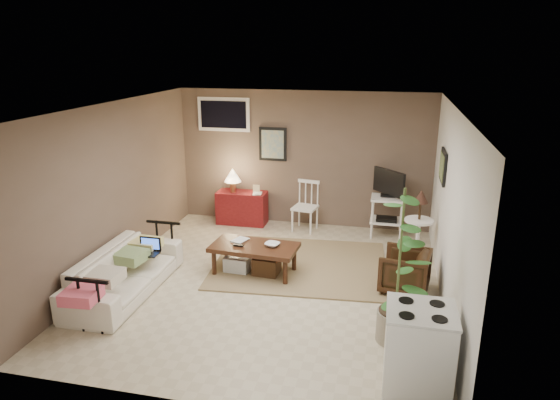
% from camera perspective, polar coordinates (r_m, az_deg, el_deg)
% --- Properties ---
extents(floor, '(5.00, 5.00, 0.00)m').
position_cam_1_polar(floor, '(6.96, -1.10, -9.44)').
color(floor, '#C1B293').
rests_on(floor, ground).
extents(art_back, '(0.50, 0.03, 0.60)m').
position_cam_1_polar(art_back, '(8.91, -0.82, 6.40)').
color(art_back, black).
extents(art_right, '(0.03, 0.60, 0.45)m').
position_cam_1_polar(art_right, '(7.31, 18.13, 3.68)').
color(art_right, black).
extents(window, '(0.96, 0.03, 0.60)m').
position_cam_1_polar(window, '(9.08, -6.45, 9.69)').
color(window, white).
extents(rug, '(2.65, 2.19, 0.02)m').
position_cam_1_polar(rug, '(7.48, 2.29, -7.38)').
color(rug, '#826B4B').
rests_on(rug, floor).
extents(coffee_table, '(1.25, 0.71, 0.46)m').
position_cam_1_polar(coffee_table, '(7.14, -3.01, -6.50)').
color(coffee_table, '#3C1910').
rests_on(coffee_table, floor).
extents(sofa, '(0.58, 1.98, 0.77)m').
position_cam_1_polar(sofa, '(6.86, -17.39, -7.12)').
color(sofa, white).
rests_on(sofa, floor).
extents(sofa_pillows, '(0.38, 1.88, 0.13)m').
position_cam_1_polar(sofa_pillows, '(6.63, -18.07, -7.24)').
color(sofa_pillows, beige).
rests_on(sofa_pillows, sofa).
extents(sofa_end_rails, '(0.53, 1.98, 0.67)m').
position_cam_1_polar(sofa_end_rails, '(6.83, -16.51, -7.66)').
color(sofa_end_rails, black).
rests_on(sofa_end_rails, floor).
extents(laptop, '(0.30, 0.22, 0.21)m').
position_cam_1_polar(laptop, '(7.00, -14.75, -5.37)').
color(laptop, black).
rests_on(laptop, sofa).
extents(red_console, '(0.89, 0.40, 1.03)m').
position_cam_1_polar(red_console, '(9.10, -4.46, -0.52)').
color(red_console, maroon).
rests_on(red_console, floor).
extents(spindle_chair, '(0.46, 0.46, 0.88)m').
position_cam_1_polar(spindle_chair, '(8.74, 2.90, -0.88)').
color(spindle_chair, white).
rests_on(spindle_chair, floor).
extents(tv_stand, '(0.55, 0.53, 1.16)m').
position_cam_1_polar(tv_stand, '(8.57, 12.20, -0.20)').
color(tv_stand, white).
rests_on(tv_stand, floor).
extents(side_table, '(0.42, 0.42, 1.13)m').
position_cam_1_polar(side_table, '(7.61, 15.63, -2.02)').
color(side_table, white).
rests_on(side_table, floor).
extents(armchair, '(0.66, 0.69, 0.62)m').
position_cam_1_polar(armchair, '(6.82, 14.07, -7.67)').
color(armchair, black).
rests_on(armchair, floor).
extents(potted_plant, '(0.45, 0.45, 1.78)m').
position_cam_1_polar(potted_plant, '(5.44, 13.50, -6.87)').
color(potted_plant, gray).
rests_on(potted_plant, floor).
extents(stove, '(0.64, 0.59, 0.83)m').
position_cam_1_polar(stove, '(5.04, 15.55, -16.05)').
color(stove, white).
rests_on(stove, floor).
extents(bowl, '(0.21, 0.10, 0.20)m').
position_cam_1_polar(bowl, '(6.99, -0.90, -4.53)').
color(bowl, '#3C1910').
rests_on(bowl, coffee_table).
extents(book_table, '(0.17, 0.08, 0.24)m').
position_cam_1_polar(book_table, '(7.24, -5.18, -3.62)').
color(book_table, '#3C1910').
rests_on(book_table, coffee_table).
extents(book_console, '(0.16, 0.04, 0.21)m').
position_cam_1_polar(book_console, '(8.87, -3.12, 1.34)').
color(book_console, '#3C1910').
rests_on(book_console, red_console).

